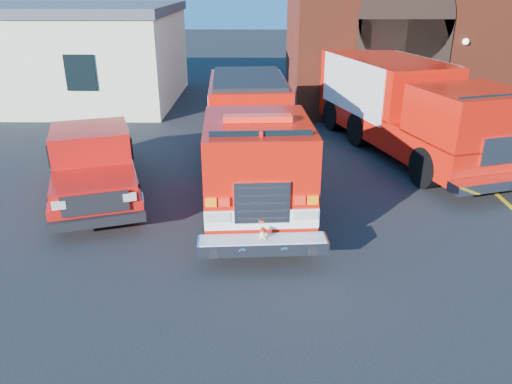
{
  "coord_description": "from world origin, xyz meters",
  "views": [
    {
      "loc": [
        0.11,
        -10.71,
        5.37
      ],
      "look_at": [
        0.0,
        -1.2,
        1.3
      ],
      "focal_mm": 35.0,
      "sensor_mm": 36.0,
      "label": 1
    }
  ],
  "objects_px": {
    "side_building": "(66,53)",
    "pickup_truck": "(93,161)",
    "secondary_truck": "(407,105)",
    "fire_engine": "(252,138)",
    "fire_station": "(454,5)"
  },
  "relations": [
    {
      "from": "pickup_truck",
      "to": "fire_engine",
      "type": "bearing_deg",
      "value": 7.55
    },
    {
      "from": "side_building",
      "to": "fire_engine",
      "type": "height_order",
      "value": "side_building"
    },
    {
      "from": "side_building",
      "to": "secondary_truck",
      "type": "xyz_separation_m",
      "value": [
        13.87,
        -7.51,
        -0.63
      ]
    },
    {
      "from": "side_building",
      "to": "fire_engine",
      "type": "distance_m",
      "value": 13.88
    },
    {
      "from": "side_building",
      "to": "secondary_truck",
      "type": "height_order",
      "value": "side_building"
    },
    {
      "from": "fire_station",
      "to": "fire_engine",
      "type": "relative_size",
      "value": 1.7
    },
    {
      "from": "side_building",
      "to": "pickup_truck",
      "type": "bearing_deg",
      "value": -67.61
    },
    {
      "from": "fire_engine",
      "to": "side_building",
      "type": "bearing_deg",
      "value": 129.64
    },
    {
      "from": "secondary_truck",
      "to": "fire_engine",
      "type": "bearing_deg",
      "value": -147.87
    },
    {
      "from": "secondary_truck",
      "to": "fire_station",
      "type": "bearing_deg",
      "value": 64.12
    },
    {
      "from": "fire_engine",
      "to": "pickup_truck",
      "type": "bearing_deg",
      "value": -172.45
    },
    {
      "from": "fire_engine",
      "to": "secondary_truck",
      "type": "relative_size",
      "value": 0.96
    },
    {
      "from": "fire_engine",
      "to": "pickup_truck",
      "type": "relative_size",
      "value": 1.45
    },
    {
      "from": "fire_engine",
      "to": "pickup_truck",
      "type": "xyz_separation_m",
      "value": [
        -4.21,
        -0.56,
        -0.5
      ]
    },
    {
      "from": "fire_station",
      "to": "secondary_truck",
      "type": "bearing_deg",
      "value": -115.88
    }
  ]
}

